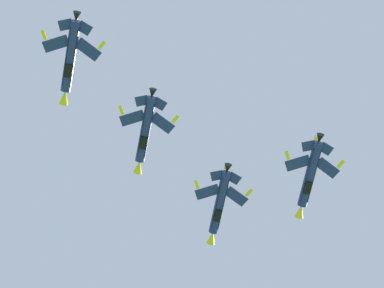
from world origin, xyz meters
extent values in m
cylinder|color=navy|center=(-9.23, 67.02, 149.42)|extent=(6.29, 11.70, 1.70)
cube|color=#141947|center=(-9.21, 67.03, 148.95)|extent=(5.31, 9.84, 0.46)
cone|color=yellow|center=(-12.04, 73.60, 149.42)|extent=(2.38, 2.82, 1.56)
cone|color=black|center=(-6.57, 60.82, 149.42)|extent=(1.88, 2.01, 1.36)
ellipsoid|color=#192333|center=(-10.29, 69.44, 150.05)|extent=(2.31, 3.39, 1.15)
cube|color=black|center=(-10.05, 69.02, 148.61)|extent=(1.91, 2.47, 0.89)
cube|color=navy|center=(-10.94, 64.42, 149.22)|extent=(4.35, 2.25, 0.38)
cube|color=yellow|center=(-12.43, 62.57, 149.13)|extent=(0.70, 1.64, 0.26)
cube|color=navy|center=(-6.15, 66.47, 149.45)|extent=(4.12, 4.47, 0.38)
cube|color=yellow|center=(-3.78, 66.27, 149.54)|extent=(1.60, 1.44, 0.26)
cube|color=navy|center=(-8.62, 61.74, 149.35)|extent=(2.24, 1.75, 0.26)
cube|color=navy|center=(-5.82, 62.94, 149.48)|extent=(2.76, 2.76, 0.26)
cube|color=yellow|center=(-7.41, 62.58, 151.22)|extent=(1.31, 2.51, 2.61)
cylinder|color=navy|center=(-18.99, 50.85, 150.12)|extent=(6.29, 11.70, 1.70)
cube|color=#141947|center=(-18.98, 50.85, 149.65)|extent=(5.31, 9.84, 0.44)
cone|color=yellow|center=(-21.81, 57.42, 150.12)|extent=(2.38, 2.82, 1.56)
cone|color=black|center=(-16.33, 44.64, 150.12)|extent=(1.88, 2.01, 1.36)
ellipsoid|color=#192333|center=(-20.05, 53.27, 150.76)|extent=(2.30, 3.39, 1.13)
cube|color=black|center=(-19.82, 52.84, 149.31)|extent=(1.90, 2.47, 0.87)
cube|color=navy|center=(-20.71, 48.24, 149.96)|extent=(4.35, 2.25, 0.33)
cube|color=yellow|center=(-22.20, 46.39, 149.89)|extent=(0.70, 1.64, 0.26)
cube|color=navy|center=(-15.91, 50.30, 150.11)|extent=(4.12, 4.47, 0.33)
cube|color=yellow|center=(-13.55, 50.10, 150.18)|extent=(1.60, 1.44, 0.26)
cube|color=navy|center=(-18.38, 45.56, 150.07)|extent=(2.24, 1.75, 0.23)
cube|color=navy|center=(-15.58, 46.76, 150.17)|extent=(2.76, 2.76, 0.23)
cube|color=yellow|center=(-17.15, 46.41, 151.93)|extent=(1.28, 2.50, 2.60)
cylinder|color=navy|center=(7.29, 63.42, 146.03)|extent=(6.29, 11.70, 1.70)
cube|color=#141947|center=(7.31, 63.43, 145.56)|extent=(5.31, 9.84, 0.46)
cone|color=yellow|center=(4.47, 70.00, 146.03)|extent=(2.38, 2.82, 1.56)
cone|color=black|center=(9.95, 57.22, 146.03)|extent=(1.88, 2.01, 1.36)
ellipsoid|color=#192333|center=(6.22, 65.84, 146.67)|extent=(2.31, 3.39, 1.14)
cube|color=black|center=(6.47, 65.42, 145.22)|extent=(1.91, 2.47, 0.88)
cube|color=navy|center=(5.57, 60.82, 145.84)|extent=(4.35, 2.25, 0.37)
cube|color=yellow|center=(4.08, 58.97, 145.75)|extent=(0.70, 1.64, 0.26)
cube|color=navy|center=(10.36, 62.87, 146.05)|extent=(4.12, 4.47, 0.37)
cube|color=yellow|center=(12.73, 62.67, 146.13)|extent=(1.60, 1.44, 0.26)
cube|color=navy|center=(7.90, 58.14, 145.97)|extent=(2.24, 1.75, 0.25)
cube|color=navy|center=(10.70, 59.34, 146.09)|extent=(2.76, 2.76, 0.25)
cube|color=yellow|center=(9.11, 58.98, 147.84)|extent=(1.30, 2.51, 2.61)
cylinder|color=navy|center=(-27.32, 34.09, 145.53)|extent=(6.29, 11.70, 1.70)
cube|color=#141947|center=(-27.32, 34.10, 145.06)|extent=(5.30, 9.84, 0.42)
cone|color=yellow|center=(-30.14, 40.67, 145.53)|extent=(2.38, 2.82, 1.56)
cone|color=black|center=(-24.66, 27.89, 145.53)|extent=(1.88, 2.01, 1.36)
ellipsoid|color=#192333|center=(-28.37, 36.52, 146.16)|extent=(2.28, 3.38, 1.11)
cube|color=black|center=(-28.16, 36.08, 144.72)|extent=(1.89, 2.46, 0.85)
cube|color=navy|center=(-29.04, 31.49, 145.41)|extent=(4.35, 2.24, 0.25)
cube|color=yellow|center=(-30.53, 29.64, 145.39)|extent=(0.69, 1.64, 0.25)
cube|color=navy|center=(-24.25, 33.55, 145.47)|extent=(4.11, 4.47, 0.25)
cube|color=yellow|center=(-21.88, 33.35, 145.50)|extent=(1.60, 1.44, 0.25)
cube|color=navy|center=(-26.71, 28.81, 145.51)|extent=(2.24, 1.75, 0.19)
cube|color=navy|center=(-23.91, 30.01, 145.55)|extent=(2.76, 2.76, 0.19)
cube|color=yellow|center=(-25.45, 29.67, 147.34)|extent=(1.24, 2.48, 2.60)
camera|label=1|loc=(1.34, -4.43, 1.67)|focal=86.23mm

